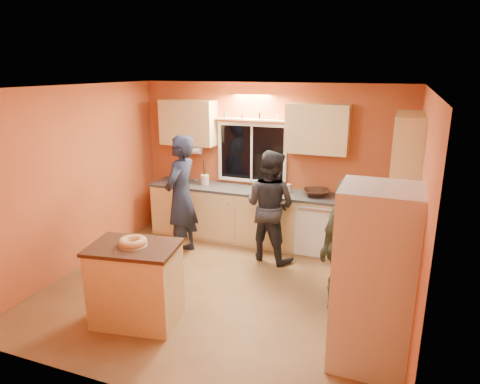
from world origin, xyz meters
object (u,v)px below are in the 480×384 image
at_px(person_right, 342,245).
at_px(person_center, 270,206).
at_px(island, 136,283).
at_px(person_left, 181,197).
at_px(refrigerator, 374,278).

bearing_deg(person_right, person_center, 68.28).
relative_size(island, person_center, 0.63).
bearing_deg(person_center, person_right, 154.23).
bearing_deg(person_left, person_right, 74.10).
distance_m(refrigerator, person_right, 1.02).
bearing_deg(person_center, island, 81.65).
relative_size(person_center, person_right, 1.04).
bearing_deg(person_right, refrigerator, -137.41).
relative_size(refrigerator, person_left, 0.96).
xyz_separation_m(island, person_center, (0.92, 2.16, 0.37)).
distance_m(island, person_left, 1.94).
bearing_deg(person_center, person_left, 28.29).
bearing_deg(refrigerator, island, -175.21).
distance_m(refrigerator, person_left, 3.35).
bearing_deg(person_center, refrigerator, 144.24).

